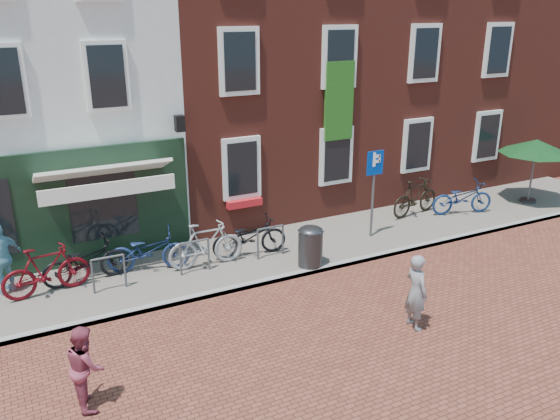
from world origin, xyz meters
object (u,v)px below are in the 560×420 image
litter_bin (310,244)px  cafe_person (2,258)px  bicycle_3 (206,245)px  boy (85,366)px  bicycle_1 (46,270)px  parking_sign (374,178)px  bicycle_2 (148,250)px  bicycle_4 (249,237)px  parasol (537,144)px  bicycle_6 (462,198)px  bicycle_0 (85,261)px  bicycle_5 (416,197)px  woman (416,292)px

litter_bin → cafe_person: 6.97m
cafe_person → bicycle_3: cafe_person is taller
boy → bicycle_1: size_ratio=0.76×
parking_sign → cafe_person: bearing=173.9°
bicycle_1 → bicycle_2: bicycle_1 is taller
bicycle_2 → bicycle_4: 2.53m
litter_bin → cafe_person: cafe_person is taller
parasol → bicycle_6: size_ratio=1.19×
cafe_person → bicycle_0: size_ratio=0.84×
bicycle_1 → bicycle_6: size_ratio=0.97×
parasol → boy: parasol is taller
litter_bin → parasol: bearing=6.5°
litter_bin → bicycle_5: 4.94m
woman → bicycle_3: size_ratio=0.84×
bicycle_0 → bicycle_6: size_ratio=1.00×
boy → bicycle_2: boy is taller
parking_sign → bicycle_4: (-3.53, 0.34, -1.17)m
bicycle_1 → bicycle_3: same height
parking_sign → bicycle_3: bearing=177.2°
boy → bicycle_5: 11.27m
parasol → bicycle_2: bearing=177.5°
parking_sign → parasol: (6.33, 0.11, 0.25)m
parking_sign → boy: 9.00m
parking_sign → bicycle_4: 3.74m
bicycle_4 → parking_sign: bearing=-88.7°
bicycle_6 → bicycle_3: bearing=105.5°
bicycle_2 → bicycle_3: (1.31, -0.41, 0.06)m
parking_sign → bicycle_3: 4.87m
parasol → bicycle_5: 4.41m
parasol → bicycle_6: parasol is taller
bicycle_0 → bicycle_5: size_ratio=1.03×
cafe_person → bicycle_0: 1.72m
parking_sign → bicycle_0: 7.62m
bicycle_4 → bicycle_3: bearing=102.0°
litter_bin → bicycle_0: 5.29m
parking_sign → bicycle_0: bearing=174.8°
cafe_person → bicycle_4: cafe_person is taller
parking_sign → litter_bin: bearing=-160.0°
bicycle_4 → cafe_person: bearing=90.4°
parking_sign → bicycle_5: parking_sign is taller
woman → bicycle_6: bearing=-49.2°
woman → bicycle_2: (-4.12, 4.82, -0.18)m
parasol → bicycle_1: (-14.67, 0.35, -1.36)m
parking_sign → bicycle_1: 8.43m
boy → bicycle_2: size_ratio=0.74×
cafe_person → bicycle_3: size_ratio=0.87×
bicycle_0 → bicycle_5: bearing=-93.8°
parasol → bicycle_0: size_ratio=1.19×
litter_bin → bicycle_3: bicycle_3 is taller
boy → bicycle_2: bearing=-28.0°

